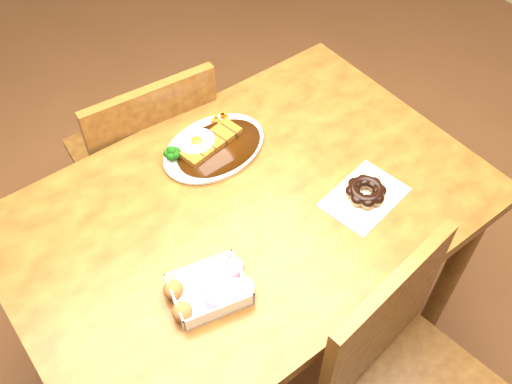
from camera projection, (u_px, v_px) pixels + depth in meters
ground at (250, 337)px, 2.01m from camera, size 6.00×6.00×0.00m
table at (249, 229)px, 1.51m from camera, size 1.20×0.80×0.75m
chair_far at (148, 159)px, 1.91m from camera, size 0.46×0.46×0.87m
katsu_curry_plate at (212, 146)px, 1.55m from camera, size 0.32×0.24×0.06m
donut_box at (209, 289)px, 1.25m from camera, size 0.20×0.16×0.05m
pon_de_ring at (366, 192)px, 1.44m from camera, size 0.23×0.18×0.04m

